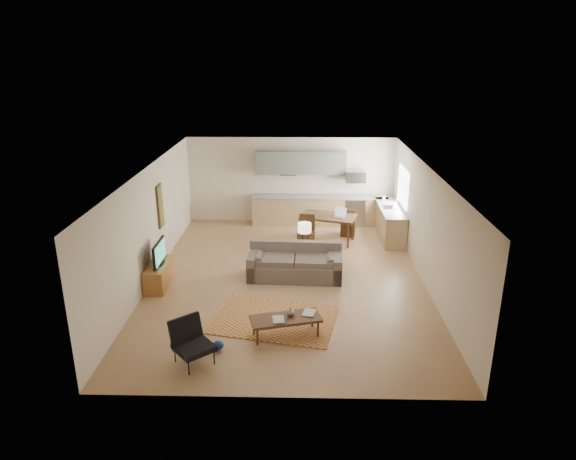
{
  "coord_description": "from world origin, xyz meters",
  "views": [
    {
      "loc": [
        0.27,
        -11.33,
        5.24
      ],
      "look_at": [
        0.0,
        0.3,
        1.15
      ],
      "focal_mm": 32.0,
      "sensor_mm": 36.0,
      "label": 1
    }
  ],
  "objects_px": {
    "console_table": "(304,256)",
    "armchair": "(194,343)",
    "coffee_table": "(286,327)",
    "tv_credenza": "(159,275)",
    "dining_table": "(328,228)",
    "sofa": "(295,262)"
  },
  "relations": [
    {
      "from": "coffee_table",
      "to": "armchair",
      "type": "relative_size",
      "value": 1.69
    },
    {
      "from": "coffee_table",
      "to": "sofa",
      "type": "bearing_deg",
      "value": 71.99
    },
    {
      "from": "coffee_table",
      "to": "dining_table",
      "type": "height_order",
      "value": "dining_table"
    },
    {
      "from": "dining_table",
      "to": "console_table",
      "type": "bearing_deg",
      "value": -92.39
    },
    {
      "from": "armchair",
      "to": "dining_table",
      "type": "bearing_deg",
      "value": 26.59
    },
    {
      "from": "armchair",
      "to": "tv_credenza",
      "type": "bearing_deg",
      "value": 74.34
    },
    {
      "from": "armchair",
      "to": "dining_table",
      "type": "xyz_separation_m",
      "value": [
        2.65,
        6.21,
        -0.01
      ]
    },
    {
      "from": "coffee_table",
      "to": "armchair",
      "type": "height_order",
      "value": "armchair"
    },
    {
      "from": "coffee_table",
      "to": "armchair",
      "type": "xyz_separation_m",
      "value": [
        -1.59,
        -0.95,
        0.2
      ]
    },
    {
      "from": "coffee_table",
      "to": "dining_table",
      "type": "distance_m",
      "value": 5.37
    },
    {
      "from": "coffee_table",
      "to": "dining_table",
      "type": "xyz_separation_m",
      "value": [
        1.07,
        5.26,
        0.18
      ]
    },
    {
      "from": "console_table",
      "to": "armchair",
      "type": "bearing_deg",
      "value": -108.56
    },
    {
      "from": "armchair",
      "to": "console_table",
      "type": "height_order",
      "value": "armchair"
    },
    {
      "from": "coffee_table",
      "to": "tv_credenza",
      "type": "xyz_separation_m",
      "value": [
        -3.03,
        2.2,
        0.07
      ]
    },
    {
      "from": "armchair",
      "to": "dining_table",
      "type": "height_order",
      "value": "armchair"
    },
    {
      "from": "tv_credenza",
      "to": "console_table",
      "type": "relative_size",
      "value": 1.74
    },
    {
      "from": "coffee_table",
      "to": "console_table",
      "type": "distance_m",
      "value": 3.29
    },
    {
      "from": "sofa",
      "to": "dining_table",
      "type": "height_order",
      "value": "sofa"
    },
    {
      "from": "tv_credenza",
      "to": "dining_table",
      "type": "bearing_deg",
      "value": 36.77
    },
    {
      "from": "console_table",
      "to": "dining_table",
      "type": "relative_size",
      "value": 0.45
    },
    {
      "from": "sofa",
      "to": "armchair",
      "type": "relative_size",
      "value": 2.94
    },
    {
      "from": "armchair",
      "to": "console_table",
      "type": "relative_size",
      "value": 1.17
    }
  ]
}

